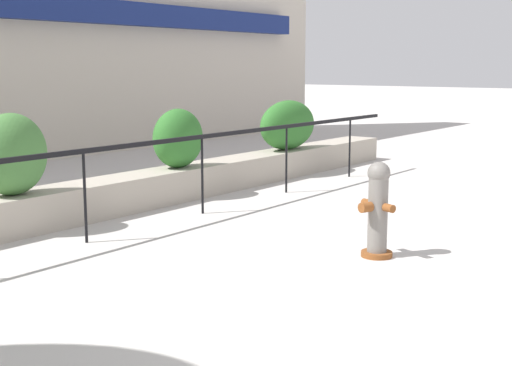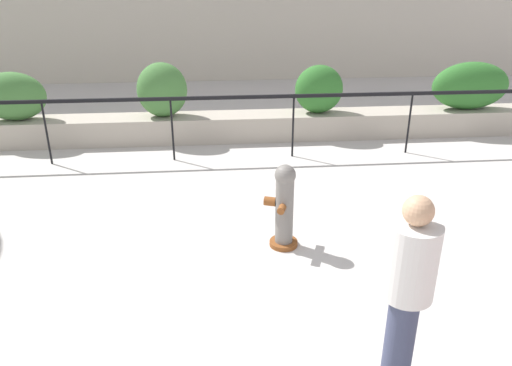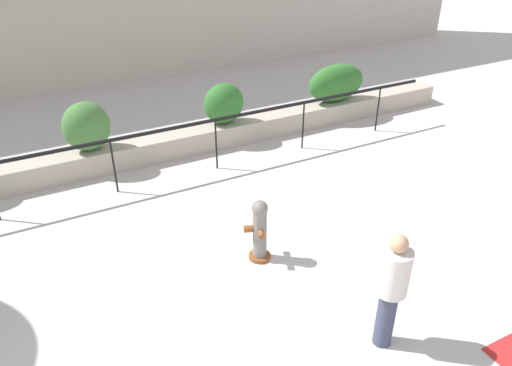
{
  "view_description": "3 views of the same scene",
  "coord_description": "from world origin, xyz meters",
  "px_view_note": "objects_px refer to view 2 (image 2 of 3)",
  "views": [
    {
      "loc": [
        -5.5,
        -1.81,
        2.14
      ],
      "look_at": [
        1.14,
        3.18,
        0.75
      ],
      "focal_mm": 50.0,
      "sensor_mm": 36.0,
      "label": 1
    },
    {
      "loc": [
        0.71,
        -3.58,
        3.24
      ],
      "look_at": [
        1.28,
        2.72,
        0.45
      ],
      "focal_mm": 35.0,
      "sensor_mm": 36.0,
      "label": 2
    },
    {
      "loc": [
        -1.44,
        -3.88,
        5.13
      ],
      "look_at": [
        1.95,
        2.7,
        0.82
      ],
      "focal_mm": 35.0,
      "sensor_mm": 36.0,
      "label": 3
    }
  ],
  "objects_px": {
    "hedge_bush_1": "(13,96)",
    "hedge_bush_3": "(319,89)",
    "hedge_bush_2": "(162,90)",
    "pedestrian": "(408,284)",
    "fire_hydrant": "(284,206)",
    "hedge_bush_4": "(470,86)"
  },
  "relations": [
    {
      "from": "hedge_bush_2",
      "to": "pedestrian",
      "type": "distance_m",
      "value": 6.94
    },
    {
      "from": "hedge_bush_1",
      "to": "pedestrian",
      "type": "bearing_deg",
      "value": -51.55
    },
    {
      "from": "hedge_bush_2",
      "to": "fire_hydrant",
      "type": "relative_size",
      "value": 0.97
    },
    {
      "from": "hedge_bush_1",
      "to": "pedestrian",
      "type": "height_order",
      "value": "pedestrian"
    },
    {
      "from": "hedge_bush_4",
      "to": "fire_hydrant",
      "type": "bearing_deg",
      "value": -136.16
    },
    {
      "from": "hedge_bush_1",
      "to": "hedge_bush_3",
      "type": "xyz_separation_m",
      "value": [
        5.84,
        0.0,
        0.02
      ]
    },
    {
      "from": "hedge_bush_1",
      "to": "hedge_bush_3",
      "type": "bearing_deg",
      "value": 0.0
    },
    {
      "from": "hedge_bush_3",
      "to": "hedge_bush_4",
      "type": "bearing_deg",
      "value": 0.0
    },
    {
      "from": "hedge_bush_1",
      "to": "fire_hydrant",
      "type": "relative_size",
      "value": 1.14
    },
    {
      "from": "hedge_bush_1",
      "to": "fire_hydrant",
      "type": "xyz_separation_m",
      "value": [
        4.55,
        -4.22,
        -0.41
      ]
    },
    {
      "from": "hedge_bush_1",
      "to": "hedge_bush_3",
      "type": "relative_size",
      "value": 1.3
    },
    {
      "from": "hedge_bush_2",
      "to": "hedge_bush_4",
      "type": "xyz_separation_m",
      "value": [
        6.17,
        0.0,
        -0.04
      ]
    },
    {
      "from": "hedge_bush_2",
      "to": "hedge_bush_4",
      "type": "distance_m",
      "value": 6.17
    },
    {
      "from": "hedge_bush_2",
      "to": "hedge_bush_3",
      "type": "xyz_separation_m",
      "value": [
        3.06,
        0.0,
        -0.05
      ]
    },
    {
      "from": "hedge_bush_3",
      "to": "fire_hydrant",
      "type": "distance_m",
      "value": 4.43
    },
    {
      "from": "hedge_bush_1",
      "to": "fire_hydrant",
      "type": "height_order",
      "value": "hedge_bush_1"
    },
    {
      "from": "hedge_bush_2",
      "to": "pedestrian",
      "type": "height_order",
      "value": "pedestrian"
    },
    {
      "from": "hedge_bush_2",
      "to": "hedge_bush_3",
      "type": "height_order",
      "value": "hedge_bush_2"
    },
    {
      "from": "hedge_bush_1",
      "to": "hedge_bush_4",
      "type": "bearing_deg",
      "value": 0.0
    },
    {
      "from": "hedge_bush_3",
      "to": "pedestrian",
      "type": "distance_m",
      "value": 6.55
    },
    {
      "from": "hedge_bush_4",
      "to": "fire_hydrant",
      "type": "xyz_separation_m",
      "value": [
        -4.39,
        -4.22,
        -0.43
      ]
    },
    {
      "from": "hedge_bush_4",
      "to": "pedestrian",
      "type": "bearing_deg",
      "value": -120.08
    }
  ]
}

